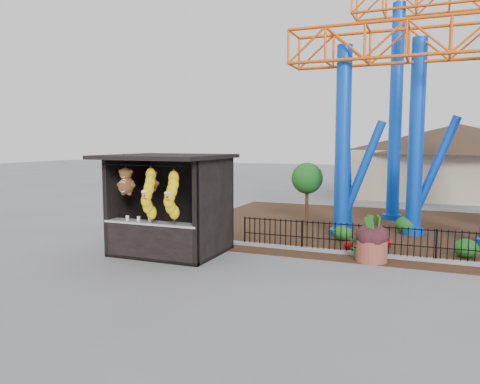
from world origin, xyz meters
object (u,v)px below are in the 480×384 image
at_px(prize_booth, 166,206).
at_px(roller_coaster, 452,64).
at_px(terracotta_planter, 372,251).
at_px(potted_plant, 363,245).

relative_size(prize_booth, roller_coaster, 0.32).
bearing_deg(terracotta_planter, roller_coaster, 70.46).
relative_size(terracotta_planter, potted_plant, 1.00).
distance_m(prize_booth, potted_plant, 6.09).
height_order(prize_booth, terracotta_planter, prize_booth).
bearing_deg(potted_plant, roller_coaster, 53.88).
xyz_separation_m(roller_coaster, potted_plant, (-2.34, -5.73, -5.99)).
relative_size(prize_booth, potted_plant, 3.90).
distance_m(prize_booth, roller_coaster, 11.99).
bearing_deg(potted_plant, terracotta_planter, -33.78).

